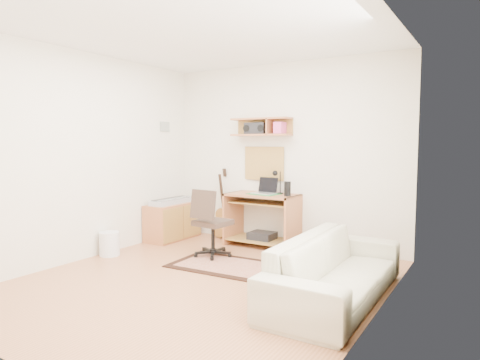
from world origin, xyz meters
The scene contains 22 objects.
floor centered at (0.00, 0.00, -0.01)m, with size 3.60×4.00×0.01m, color #BF7C4F.
ceiling centered at (0.00, 0.00, 2.60)m, with size 3.60×4.00×0.01m, color white.
back_wall centered at (0.00, 2.00, 1.30)m, with size 3.60×0.01×2.60m, color white.
left_wall centered at (-1.80, 0.00, 1.30)m, with size 0.01×4.00×2.60m, color white.
right_wall centered at (1.80, 0.00, 1.30)m, with size 0.01×4.00×2.60m, color white.
wall_shelf centered at (-0.30, 1.88, 1.70)m, with size 0.90×0.25×0.26m, color #BF7143.
cork_board centered at (-0.30, 1.98, 1.17)m, with size 0.64×0.03×0.49m, color #A68153.
wall_photo centered at (-1.79, 1.50, 1.72)m, with size 0.02×0.20×0.15m, color #4C8CBF.
desk centered at (-0.19, 1.73, 0.38)m, with size 1.00×0.55×0.75m, color #BF7143, non-canonical shape.
laptop centered at (-0.16, 1.71, 0.87)m, with size 0.31×0.31×0.24m, color silver, non-canonical shape.
speaker centered at (0.22, 1.68, 0.85)m, with size 0.09×0.09×0.20m, color black.
desk_lamp centered at (0.02, 1.87, 0.91)m, with size 0.11×0.11×0.33m, color black, non-canonical shape.
pencil_cup centered at (0.15, 1.83, 0.80)m, with size 0.07×0.07×0.10m, color #2C5286.
boombox centered at (-0.38, 1.87, 1.68)m, with size 0.32×0.15×0.17m, color black.
rug centered at (-0.12, 0.63, 0.01)m, with size 1.24×0.82×0.02m, color tan.
task_chair centered at (-0.46, 0.88, 0.45)m, with size 0.46×0.46×0.90m, color #372A21, non-canonical shape.
cabinet centered at (-1.58, 1.41, 0.28)m, with size 0.40×0.90×0.55m, color #BF7143.
music_keyboard centered at (-1.58, 1.41, 0.59)m, with size 0.25×0.80×0.07m, color #B2B5BA.
guitar centered at (-1.00, 1.86, 0.54)m, with size 0.29×0.18×1.08m, color #AA7234, non-canonical shape.
waste_basket centered at (-1.65, 0.23, 0.16)m, with size 0.26×0.26×0.31m, color white.
printer centered at (0.67, 1.68, 0.09)m, with size 0.44×0.34×0.17m, color #A5A8AA.
sofa centered at (1.38, 0.28, 0.39)m, with size 1.99×0.58×0.78m, color beige.
Camera 1 is at (2.64, -3.52, 1.47)m, focal length 31.72 mm.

